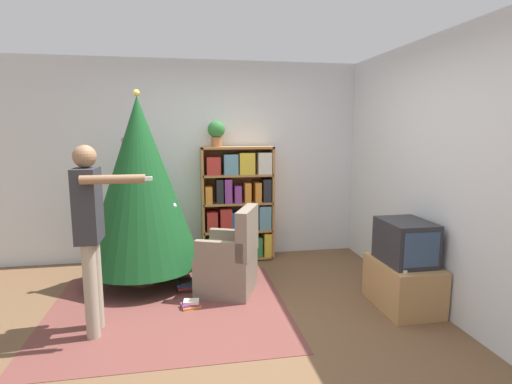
{
  "coord_description": "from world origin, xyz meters",
  "views": [
    {
      "loc": [
        -0.43,
        -3.26,
        1.72
      ],
      "look_at": [
        0.32,
        0.92,
        1.05
      ],
      "focal_mm": 28.0,
      "sensor_mm": 36.0,
      "label": 1
    }
  ],
  "objects_px": {
    "bookshelf": "(238,205)",
    "television": "(406,242)",
    "standing_person": "(90,225)",
    "armchair": "(230,263)",
    "potted_plant": "(216,132)",
    "christmas_tree": "(141,183)"
  },
  "relations": [
    {
      "from": "bookshelf",
      "to": "television",
      "type": "bearing_deg",
      "value": -51.36
    },
    {
      "from": "standing_person",
      "to": "armchair",
      "type": "bearing_deg",
      "value": 118.05
    },
    {
      "from": "bookshelf",
      "to": "armchair",
      "type": "bearing_deg",
      "value": -101.93
    },
    {
      "from": "bookshelf",
      "to": "potted_plant",
      "type": "distance_m",
      "value": 1.0
    },
    {
      "from": "armchair",
      "to": "television",
      "type": "bearing_deg",
      "value": 89.92
    },
    {
      "from": "christmas_tree",
      "to": "armchair",
      "type": "bearing_deg",
      "value": -25.56
    },
    {
      "from": "bookshelf",
      "to": "armchair",
      "type": "xyz_separation_m",
      "value": [
        -0.23,
        -1.08,
        -0.41
      ]
    },
    {
      "from": "bookshelf",
      "to": "christmas_tree",
      "type": "xyz_separation_m",
      "value": [
        -1.15,
        -0.64,
        0.41
      ]
    },
    {
      "from": "television",
      "to": "christmas_tree",
      "type": "distance_m",
      "value": 2.81
    },
    {
      "from": "standing_person",
      "to": "television",
      "type": "bearing_deg",
      "value": 89.95
    },
    {
      "from": "bookshelf",
      "to": "armchair",
      "type": "distance_m",
      "value": 1.18
    },
    {
      "from": "bookshelf",
      "to": "christmas_tree",
      "type": "height_order",
      "value": "christmas_tree"
    },
    {
      "from": "bookshelf",
      "to": "potted_plant",
      "type": "xyz_separation_m",
      "value": [
        -0.27,
        0.01,
        0.96
      ]
    },
    {
      "from": "television",
      "to": "potted_plant",
      "type": "bearing_deg",
      "value": 133.44
    },
    {
      "from": "bookshelf",
      "to": "christmas_tree",
      "type": "relative_size",
      "value": 0.7
    },
    {
      "from": "potted_plant",
      "to": "standing_person",
      "type": "bearing_deg",
      "value": -124.26
    },
    {
      "from": "television",
      "to": "armchair",
      "type": "bearing_deg",
      "value": 157.91
    },
    {
      "from": "television",
      "to": "potted_plant",
      "type": "distance_m",
      "value": 2.61
    },
    {
      "from": "christmas_tree",
      "to": "armchair",
      "type": "distance_m",
      "value": 1.31
    },
    {
      "from": "christmas_tree",
      "to": "standing_person",
      "type": "relative_size",
      "value": 1.34
    },
    {
      "from": "potted_plant",
      "to": "television",
      "type": "bearing_deg",
      "value": -46.56
    },
    {
      "from": "bookshelf",
      "to": "christmas_tree",
      "type": "distance_m",
      "value": 1.38
    }
  ]
}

